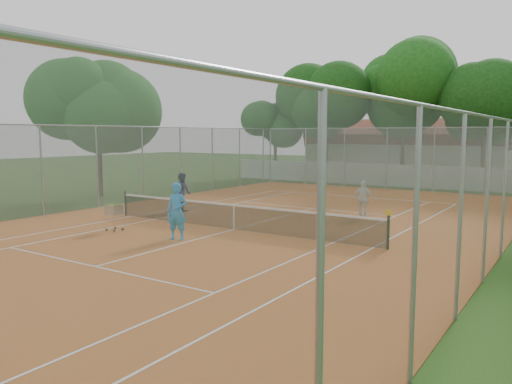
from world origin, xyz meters
The scene contains 12 objects.
ground centered at (0.00, 0.00, 0.00)m, with size 120.00×120.00×0.00m, color #1B3A0F.
court_pad centered at (0.00, 0.00, 0.01)m, with size 18.00×34.00×0.02m, color #B45B23.
court_lines centered at (0.00, 0.00, 0.02)m, with size 10.98×23.78×0.01m, color white.
tennis_net centered at (0.00, 0.00, 0.51)m, with size 11.88×0.10×0.98m, color black.
perimeter_fence centered at (0.00, 0.00, 2.00)m, with size 18.00×34.00×4.00m, color slate.
boundary_wall centered at (0.00, 19.00, 0.75)m, with size 26.00×0.30×1.50m, color silver.
clubhouse centered at (-2.00, 29.00, 2.20)m, with size 16.40×9.00×4.40m, color beige.
tropical_trees centered at (0.00, 22.00, 5.00)m, with size 29.00×19.00×10.00m, color #0D340D.
player_near centered at (-0.53, -2.56, 1.00)m, with size 0.71×0.47×1.96m, color #1B8AE8.
player_far_left centered at (-4.74, 2.40, 0.92)m, with size 0.87×0.68×1.80m, color #221849.
player_far_right centered at (3.05, 5.29, 0.82)m, with size 0.94×0.39×1.60m, color silver.
ball_hopper centered at (-3.52, -2.70, 0.56)m, with size 0.52×0.52×1.08m, color silver.
Camera 1 is at (10.95, -14.98, 3.60)m, focal length 35.00 mm.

